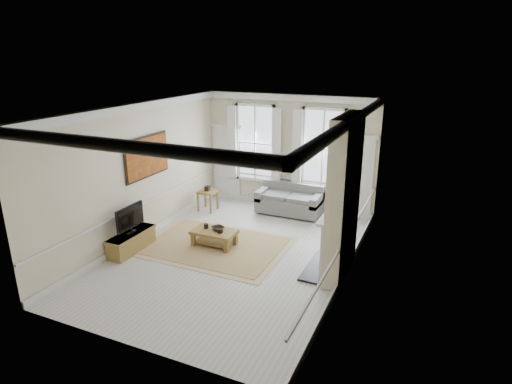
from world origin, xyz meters
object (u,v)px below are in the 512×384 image
at_px(sofa, 290,201).
at_px(coffee_table, 214,234).
at_px(side_table, 208,194).
at_px(tv_stand, 132,242).

xyz_separation_m(sofa, coffee_table, (-0.93, -2.87, -0.04)).
xyz_separation_m(sofa, side_table, (-2.32, -0.77, 0.14)).
xyz_separation_m(side_table, coffee_table, (1.39, -2.10, -0.18)).
bearing_deg(coffee_table, sofa, 72.30).
bearing_deg(tv_stand, side_table, 85.01).
distance_m(sofa, tv_stand, 4.70).
height_order(sofa, coffee_table, sofa).
bearing_deg(tv_stand, sofa, 56.42).
distance_m(sofa, side_table, 2.45).
relative_size(side_table, tv_stand, 0.47).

